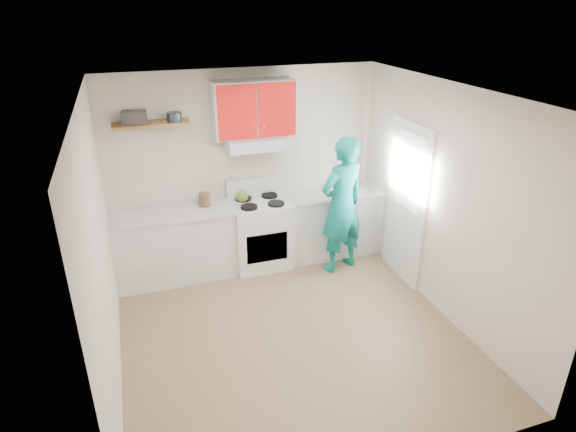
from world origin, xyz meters
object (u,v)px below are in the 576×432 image
object	(u,v)px
stove	(260,233)
person	(342,206)
crock	(205,200)
tin	(174,117)
kettle	(242,196)

from	to	relation	value
stove	person	xyz separation A→B (m)	(0.98, -0.45, 0.46)
crock	person	bearing A→B (deg)	-18.70
stove	tin	xyz separation A→B (m)	(-0.98, 0.15, 1.63)
kettle	person	xyz separation A→B (m)	(1.19, -0.55, -0.07)
person	stove	bearing A→B (deg)	-41.64
tin	crock	size ratio (longest dim) A/B	0.92
stove	kettle	xyz separation A→B (m)	(-0.21, 0.10, 0.53)
stove	person	world-z (taller)	person
tin	kettle	bearing A→B (deg)	-3.50
kettle	person	world-z (taller)	person
stove	person	size ratio (longest dim) A/B	0.50
tin	kettle	world-z (taller)	tin
kettle	person	distance (m)	1.31
kettle	crock	bearing A→B (deg)	-164.33
stove	crock	bearing A→B (deg)	170.68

